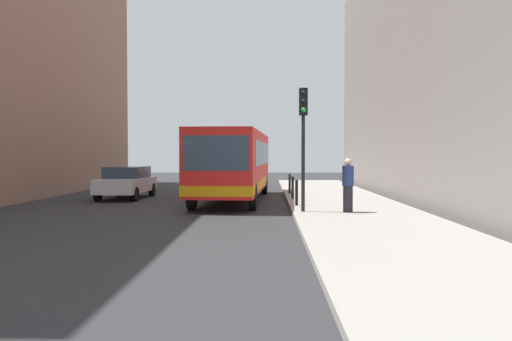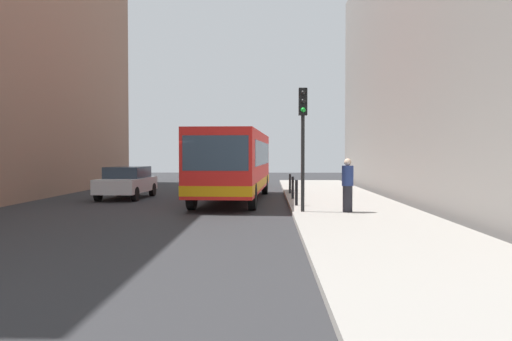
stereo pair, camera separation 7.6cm
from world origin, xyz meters
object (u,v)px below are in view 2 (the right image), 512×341
object	(u,v)px
traffic_light	(303,126)
pedestrian_near_signal	(348,185)
bus	(234,162)
car_beside_bus	(127,182)
bollard_far	(290,184)
car_behind_bus	(241,174)
bollard_mid	(293,188)
bollard_near	(296,193)

from	to	relation	value
traffic_light	pedestrian_near_signal	size ratio (longest dim) A/B	2.31
bus	car_beside_bus	size ratio (longest dim) A/B	2.50
traffic_light	bollard_far	xyz separation A→B (m)	(-0.10, 8.23, -2.38)
bollard_far	pedestrian_near_signal	xyz separation A→B (m)	(1.57, -8.32, 0.41)
car_behind_bus	bollard_far	size ratio (longest dim) A/B	4.76
bollard_far	car_behind_bus	bearing A→B (deg)	108.69
traffic_light	pedestrian_near_signal	distance (m)	2.46
traffic_light	bollard_far	world-z (taller)	traffic_light
bus	car_behind_bus	world-z (taller)	bus
bus	traffic_light	xyz separation A→B (m)	(2.66, -5.83, 1.28)
car_behind_bus	bollard_mid	xyz separation A→B (m)	(2.82, -11.39, -0.16)
bus	bollard_far	world-z (taller)	bus
bollard_far	pedestrian_near_signal	distance (m)	8.47
bus	bollard_near	size ratio (longest dim) A/B	11.72
car_beside_bus	bollard_mid	world-z (taller)	car_beside_bus
car_beside_bus	pedestrian_near_signal	bearing A→B (deg)	144.86
car_beside_bus	pedestrian_near_signal	size ratio (longest dim) A/B	2.51
bus	pedestrian_near_signal	size ratio (longest dim) A/B	6.28
car_behind_bus	bollard_near	bearing A→B (deg)	105.14
bus	bollard_mid	size ratio (longest dim) A/B	11.72
bus	bollard_far	xyz separation A→B (m)	(2.56, 2.40, -1.10)
traffic_light	bollard_mid	distance (m)	5.69
bus	bollard_mid	world-z (taller)	bus
bollard_mid	bollard_far	xyz separation A→B (m)	(0.00, 3.06, 0.00)
bollard_near	bollard_mid	bearing A→B (deg)	90.00
car_beside_bus	bollard_mid	bearing A→B (deg)	169.41
car_beside_bus	bollard_far	world-z (taller)	car_beside_bus
traffic_light	bollard_near	xyz separation A→B (m)	(-0.10, 2.10, -2.38)
car_behind_bus	bollard_far	bearing A→B (deg)	112.81
traffic_light	bollard_far	bearing A→B (deg)	90.70
car_behind_bus	bollard_near	size ratio (longest dim) A/B	4.76
car_beside_bus	traffic_light	bearing A→B (deg)	140.31
car_behind_bus	bollard_far	world-z (taller)	car_behind_bus
bollard_far	bollard_near	bearing A→B (deg)	-90.00
bus	bollard_far	size ratio (longest dim) A/B	11.72
bollard_near	bollard_far	xyz separation A→B (m)	(0.00, 6.13, 0.00)
bus	traffic_light	world-z (taller)	traffic_light
bus	bollard_near	xyz separation A→B (m)	(2.56, -3.72, -1.10)
car_beside_bus	bollard_near	size ratio (longest dim) A/B	4.69
bollard_near	bollard_mid	distance (m)	3.06
bus	car_behind_bus	distance (m)	10.77
car_behind_bus	bollard_mid	bearing A→B (deg)	108.01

